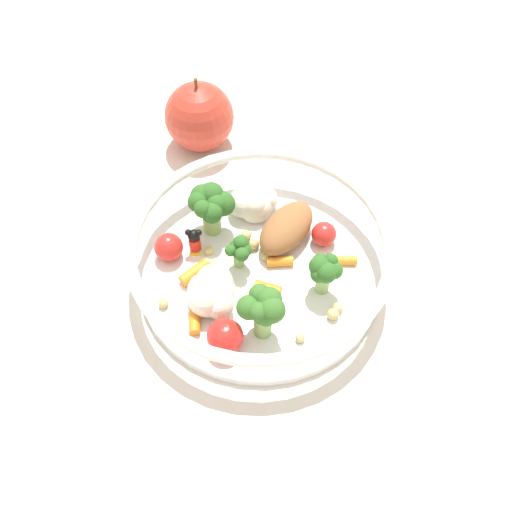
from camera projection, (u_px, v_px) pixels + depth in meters
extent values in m
plane|color=silver|center=(260.00, 274.00, 0.58)|extent=(2.40, 2.40, 0.00)
cylinder|color=white|center=(256.00, 271.00, 0.57)|extent=(0.25, 0.25, 0.01)
torus|color=white|center=(256.00, 243.00, 0.54)|extent=(0.26, 0.26, 0.01)
ellipsoid|color=#935B33|center=(286.00, 228.00, 0.58)|extent=(0.08, 0.09, 0.03)
cylinder|color=#7FAD5B|center=(263.00, 324.00, 0.52)|extent=(0.02, 0.02, 0.03)
sphere|color=#386B28|center=(266.00, 317.00, 0.49)|extent=(0.02, 0.02, 0.02)
sphere|color=#386B28|center=(272.00, 310.00, 0.49)|extent=(0.02, 0.02, 0.02)
sphere|color=#386B28|center=(269.00, 300.00, 0.49)|extent=(0.02, 0.02, 0.02)
sphere|color=#386B28|center=(260.00, 295.00, 0.50)|extent=(0.02, 0.02, 0.02)
sphere|color=#386B28|center=(249.00, 307.00, 0.50)|extent=(0.02, 0.02, 0.02)
sphere|color=#386B28|center=(259.00, 312.00, 0.49)|extent=(0.02, 0.02, 0.02)
cylinder|color=#7FAD5B|center=(239.00, 259.00, 0.57)|extent=(0.01, 0.01, 0.02)
sphere|color=#2D6023|center=(241.00, 253.00, 0.55)|extent=(0.01, 0.01, 0.01)
sphere|color=#2D6023|center=(245.00, 250.00, 0.55)|extent=(0.01, 0.01, 0.01)
sphere|color=#2D6023|center=(241.00, 243.00, 0.55)|extent=(0.02, 0.02, 0.02)
sphere|color=#2D6023|center=(235.00, 247.00, 0.55)|extent=(0.01, 0.01, 0.01)
sphere|color=#2D6023|center=(231.00, 251.00, 0.55)|extent=(0.01, 0.01, 0.01)
cylinder|color=#8EB766|center=(323.00, 282.00, 0.55)|extent=(0.01, 0.01, 0.02)
sphere|color=#2D6023|center=(326.00, 273.00, 0.52)|extent=(0.02, 0.02, 0.02)
sphere|color=#2D6023|center=(334.00, 270.00, 0.53)|extent=(0.02, 0.02, 0.02)
sphere|color=#2D6023|center=(331.00, 261.00, 0.53)|extent=(0.01, 0.01, 0.01)
sphere|color=#2D6023|center=(320.00, 262.00, 0.53)|extent=(0.02, 0.02, 0.02)
sphere|color=#2D6023|center=(320.00, 266.00, 0.53)|extent=(0.02, 0.02, 0.02)
sphere|color=#2D6023|center=(319.00, 274.00, 0.53)|extent=(0.02, 0.02, 0.02)
cylinder|color=#8EB766|center=(212.00, 221.00, 0.59)|extent=(0.02, 0.02, 0.03)
sphere|color=#2D6023|center=(212.00, 213.00, 0.56)|extent=(0.02, 0.02, 0.02)
sphere|color=#2D6023|center=(216.00, 204.00, 0.57)|extent=(0.02, 0.02, 0.02)
sphere|color=#2D6023|center=(223.00, 204.00, 0.57)|extent=(0.03, 0.03, 0.03)
sphere|color=#2D6023|center=(211.00, 195.00, 0.57)|extent=(0.03, 0.03, 0.03)
sphere|color=#2D6023|center=(203.00, 197.00, 0.57)|extent=(0.03, 0.03, 0.03)
sphere|color=#2D6023|center=(198.00, 202.00, 0.57)|extent=(0.02, 0.02, 0.02)
sphere|color=#2D6023|center=(203.00, 209.00, 0.56)|extent=(0.02, 0.02, 0.02)
sphere|color=silver|center=(219.00, 304.00, 0.53)|extent=(0.03, 0.03, 0.03)
sphere|color=silver|center=(219.00, 295.00, 0.53)|extent=(0.02, 0.02, 0.02)
sphere|color=silver|center=(217.00, 292.00, 0.54)|extent=(0.03, 0.03, 0.03)
sphere|color=silver|center=(214.00, 283.00, 0.54)|extent=(0.04, 0.04, 0.04)
sphere|color=silver|center=(205.00, 290.00, 0.54)|extent=(0.03, 0.03, 0.03)
sphere|color=silver|center=(207.00, 298.00, 0.53)|extent=(0.04, 0.04, 0.04)
sphere|color=white|center=(254.00, 204.00, 0.60)|extent=(0.03, 0.03, 0.03)
sphere|color=white|center=(255.00, 207.00, 0.60)|extent=(0.04, 0.04, 0.04)
sphere|color=white|center=(263.00, 199.00, 0.61)|extent=(0.03, 0.03, 0.03)
sphere|color=white|center=(251.00, 194.00, 0.60)|extent=(0.04, 0.04, 0.04)
sphere|color=white|center=(246.00, 203.00, 0.60)|extent=(0.03, 0.03, 0.03)
sphere|color=white|center=(253.00, 204.00, 0.60)|extent=(0.03, 0.03, 0.03)
cube|color=yellow|center=(196.00, 249.00, 0.58)|extent=(0.02, 0.01, 0.00)
cylinder|color=red|center=(195.00, 243.00, 0.57)|extent=(0.01, 0.01, 0.02)
sphere|color=black|center=(194.00, 235.00, 0.56)|extent=(0.01, 0.01, 0.01)
sphere|color=black|center=(188.00, 232.00, 0.56)|extent=(0.01, 0.01, 0.01)
sphere|color=black|center=(199.00, 233.00, 0.56)|extent=(0.01, 0.01, 0.01)
cylinder|color=orange|center=(339.00, 261.00, 0.57)|extent=(0.02, 0.04, 0.01)
cylinder|color=orange|center=(267.00, 289.00, 0.55)|extent=(0.02, 0.03, 0.01)
cylinder|color=orange|center=(195.00, 322.00, 0.53)|extent=(0.02, 0.01, 0.01)
cylinder|color=orange|center=(281.00, 265.00, 0.57)|extent=(0.01, 0.03, 0.01)
cylinder|color=orange|center=(195.00, 273.00, 0.56)|extent=(0.03, 0.03, 0.01)
sphere|color=red|center=(225.00, 336.00, 0.51)|extent=(0.03, 0.03, 0.03)
sphere|color=red|center=(324.00, 234.00, 0.58)|extent=(0.03, 0.03, 0.03)
sphere|color=red|center=(169.00, 247.00, 0.57)|extent=(0.03, 0.03, 0.03)
sphere|color=tan|center=(163.00, 303.00, 0.54)|extent=(0.01, 0.01, 0.01)
sphere|color=#D1B775|center=(338.00, 308.00, 0.54)|extent=(0.01, 0.01, 0.01)
sphere|color=tan|center=(246.00, 235.00, 0.59)|extent=(0.01, 0.01, 0.01)
sphere|color=tan|center=(266.00, 255.00, 0.57)|extent=(0.01, 0.01, 0.01)
sphere|color=tan|center=(258.00, 243.00, 0.58)|extent=(0.01, 0.01, 0.01)
sphere|color=#D1B775|center=(300.00, 338.00, 0.52)|extent=(0.01, 0.01, 0.01)
sphere|color=#D1B775|center=(321.00, 266.00, 0.57)|extent=(0.01, 0.01, 0.01)
sphere|color=tan|center=(212.00, 264.00, 0.57)|extent=(0.01, 0.01, 0.01)
sphere|color=tan|center=(333.00, 314.00, 0.53)|extent=(0.01, 0.01, 0.01)
sphere|color=#D1B775|center=(209.00, 250.00, 0.58)|extent=(0.01, 0.01, 0.01)
sphere|color=#BC3828|center=(199.00, 117.00, 0.66)|extent=(0.08, 0.08, 0.08)
cylinder|color=brown|center=(196.00, 83.00, 0.62)|extent=(0.00, 0.00, 0.01)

